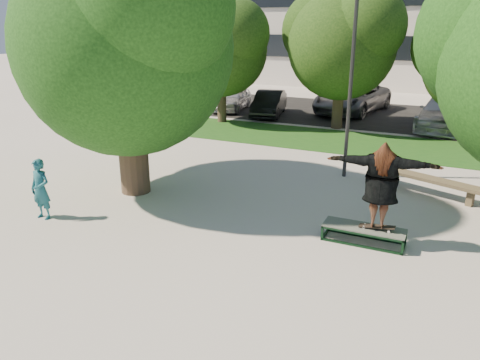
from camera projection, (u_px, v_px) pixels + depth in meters
The scene contains 16 objects.
ground at pixel (254, 230), 11.19m from camera, with size 120.00×120.00×0.00m, color #A29C95.
grass_strip at pixel (370, 144), 18.93m from camera, with size 30.00×4.00×0.02m, color #164614.
asphalt_strip at pixel (373, 115), 24.91m from camera, with size 40.00×8.00×0.01m, color black.
tree_left at pixel (124, 34), 12.43m from camera, with size 6.96×5.95×7.12m.
bg_tree_left at pixel (220, 44), 22.12m from camera, with size 5.28×4.51×5.77m.
bg_tree_mid at pixel (341, 38), 20.69m from camera, with size 5.76×4.92×6.24m.
bg_tree_right at pixel (477, 55), 18.21m from camera, with size 5.04×4.31×5.43m.
lamppost at pixel (351, 77), 14.06m from camera, with size 0.25×0.15×6.11m.
grind_box at pixel (363, 235), 10.51m from camera, with size 1.80×0.60×0.38m.
skater_rig at pixel (381, 185), 10.01m from camera, with size 2.40×0.87×1.99m.
bystander at pixel (41, 189), 11.64m from camera, with size 0.56×0.37×1.54m, color #195661.
bench at pixel (426, 180), 13.38m from camera, with size 3.36×1.67×0.53m.
car_silver_a at pixel (232, 98), 26.14m from camera, with size 1.53×3.79×1.29m, color silver.
car_dark at pixel (269, 103), 24.57m from camera, with size 1.36×3.89×1.28m, color black.
car_grey at pixel (352, 98), 25.37m from camera, with size 2.65×5.75×1.60m, color slate.
car_silver_b at pixel (444, 113), 21.54m from camera, with size 2.08×5.11×1.48m, color #BCBCC1.
Camera 1 is at (4.03, -9.39, 4.74)m, focal length 35.00 mm.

